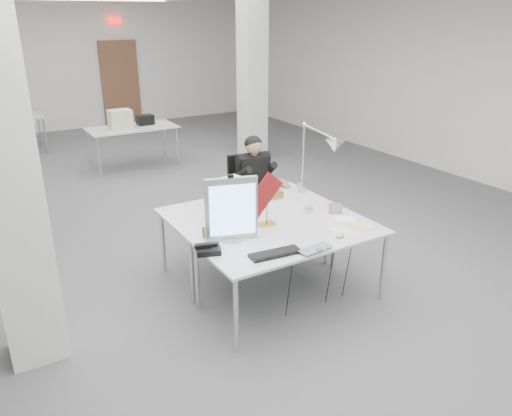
{
  "coord_description": "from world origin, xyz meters",
  "views": [
    {
      "loc": [
        -2.53,
        -6.03,
        2.73
      ],
      "look_at": [
        -0.11,
        -2.0,
        0.89
      ],
      "focal_mm": 35.0,
      "sensor_mm": 36.0,
      "label": 1
    }
  ],
  "objects_px": {
    "office_chair": "(252,198)",
    "beige_monitor": "(232,194)",
    "architect_lamp": "(316,158)",
    "seated_person": "(254,171)",
    "desk_main": "(293,236)",
    "monitor": "(231,209)",
    "laptop": "(319,251)",
    "desk_phone": "(208,250)",
    "bankers_lamp": "(267,208)"
  },
  "relations": [
    {
      "from": "seated_person",
      "to": "desk_phone",
      "type": "relative_size",
      "value": 4.58
    },
    {
      "from": "seated_person",
      "to": "beige_monitor",
      "type": "distance_m",
      "value": 0.93
    },
    {
      "from": "seated_person",
      "to": "office_chair",
      "type": "bearing_deg",
      "value": 95.58
    },
    {
      "from": "desk_main",
      "to": "beige_monitor",
      "type": "height_order",
      "value": "beige_monitor"
    },
    {
      "from": "office_chair",
      "to": "desk_phone",
      "type": "relative_size",
      "value": 4.94
    },
    {
      "from": "office_chair",
      "to": "monitor",
      "type": "bearing_deg",
      "value": -121.04
    },
    {
      "from": "architect_lamp",
      "to": "beige_monitor",
      "type": "bearing_deg",
      "value": 149.87
    },
    {
      "from": "seated_person",
      "to": "bankers_lamp",
      "type": "xyz_separation_m",
      "value": [
        -0.58,
        -1.22,
        0.03
      ]
    },
    {
      "from": "desk_main",
      "to": "bankers_lamp",
      "type": "relative_size",
      "value": 5.16
    },
    {
      "from": "seated_person",
      "to": "monitor",
      "type": "height_order",
      "value": "seated_person"
    },
    {
      "from": "desk_main",
      "to": "seated_person",
      "type": "xyz_separation_m",
      "value": [
        0.5,
        1.57,
        0.16
      ]
    },
    {
      "from": "seated_person",
      "to": "monitor",
      "type": "xyz_separation_m",
      "value": [
        -1.04,
        -1.35,
        0.16
      ]
    },
    {
      "from": "monitor",
      "to": "beige_monitor",
      "type": "bearing_deg",
      "value": 78.12
    },
    {
      "from": "desk_main",
      "to": "office_chair",
      "type": "relative_size",
      "value": 1.72
    },
    {
      "from": "bankers_lamp",
      "to": "architect_lamp",
      "type": "height_order",
      "value": "architect_lamp"
    },
    {
      "from": "bankers_lamp",
      "to": "beige_monitor",
      "type": "relative_size",
      "value": 1.03
    },
    {
      "from": "laptop",
      "to": "office_chair",
      "type": "bearing_deg",
      "value": 70.0
    },
    {
      "from": "bankers_lamp",
      "to": "architect_lamp",
      "type": "distance_m",
      "value": 1.01
    },
    {
      "from": "desk_phone",
      "to": "seated_person",
      "type": "bearing_deg",
      "value": 67.19
    },
    {
      "from": "beige_monitor",
      "to": "laptop",
      "type": "bearing_deg",
      "value": -97.0
    },
    {
      "from": "seated_person",
      "to": "architect_lamp",
      "type": "distance_m",
      "value": 0.96
    },
    {
      "from": "desk_main",
      "to": "architect_lamp",
      "type": "distance_m",
      "value": 1.19
    },
    {
      "from": "monitor",
      "to": "bankers_lamp",
      "type": "xyz_separation_m",
      "value": [
        0.46,
        0.13,
        -0.13
      ]
    },
    {
      "from": "desk_main",
      "to": "laptop",
      "type": "xyz_separation_m",
      "value": [
        -0.02,
        -0.42,
        0.03
      ]
    },
    {
      "from": "desk_main",
      "to": "laptop",
      "type": "bearing_deg",
      "value": -92.23
    },
    {
      "from": "architect_lamp",
      "to": "seated_person",
      "type": "bearing_deg",
      "value": 91.13
    },
    {
      "from": "bankers_lamp",
      "to": "monitor",
      "type": "bearing_deg",
      "value": -158.51
    },
    {
      "from": "laptop",
      "to": "architect_lamp",
      "type": "relative_size",
      "value": 0.34
    },
    {
      "from": "seated_person",
      "to": "architect_lamp",
      "type": "xyz_separation_m",
      "value": [
        0.31,
        -0.85,
        0.33
      ]
    },
    {
      "from": "architect_lamp",
      "to": "laptop",
      "type": "bearing_deg",
      "value": -144.65
    },
    {
      "from": "desk_main",
      "to": "monitor",
      "type": "xyz_separation_m",
      "value": [
        -0.54,
        0.22,
        0.31
      ]
    },
    {
      "from": "seated_person",
      "to": "architect_lamp",
      "type": "height_order",
      "value": "architect_lamp"
    },
    {
      "from": "laptop",
      "to": "desk_phone",
      "type": "height_order",
      "value": "desk_phone"
    },
    {
      "from": "desk_main",
      "to": "beige_monitor",
      "type": "relative_size",
      "value": 5.34
    },
    {
      "from": "laptop",
      "to": "desk_phone",
      "type": "distance_m",
      "value": 0.98
    },
    {
      "from": "beige_monitor",
      "to": "desk_phone",
      "type": "bearing_deg",
      "value": -142.97
    },
    {
      "from": "desk_main",
      "to": "monitor",
      "type": "height_order",
      "value": "monitor"
    },
    {
      "from": "seated_person",
      "to": "bankers_lamp",
      "type": "distance_m",
      "value": 1.35
    },
    {
      "from": "beige_monitor",
      "to": "architect_lamp",
      "type": "height_order",
      "value": "architect_lamp"
    },
    {
      "from": "desk_main",
      "to": "office_chair",
      "type": "bearing_deg",
      "value": 72.93
    },
    {
      "from": "monitor",
      "to": "architect_lamp",
      "type": "xyz_separation_m",
      "value": [
        1.35,
        0.5,
        0.17
      ]
    },
    {
      "from": "office_chair",
      "to": "architect_lamp",
      "type": "height_order",
      "value": "architect_lamp"
    },
    {
      "from": "desk_phone",
      "to": "architect_lamp",
      "type": "xyz_separation_m",
      "value": [
        1.66,
        0.64,
        0.44
      ]
    },
    {
      "from": "beige_monitor",
      "to": "desk_main",
      "type": "bearing_deg",
      "value": -93.24
    },
    {
      "from": "monitor",
      "to": "beige_monitor",
      "type": "relative_size",
      "value": 1.79
    },
    {
      "from": "office_chair",
      "to": "beige_monitor",
      "type": "height_order",
      "value": "beige_monitor"
    },
    {
      "from": "bankers_lamp",
      "to": "architect_lamp",
      "type": "bearing_deg",
      "value": 29.01
    },
    {
      "from": "monitor",
      "to": "laptop",
      "type": "bearing_deg",
      "value": -33.51
    },
    {
      "from": "bankers_lamp",
      "to": "desk_phone",
      "type": "relative_size",
      "value": 1.64
    },
    {
      "from": "desk_main",
      "to": "desk_phone",
      "type": "relative_size",
      "value": 8.47
    }
  ]
}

